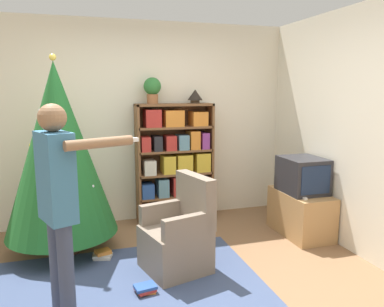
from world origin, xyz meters
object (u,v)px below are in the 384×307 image
standing_person (59,200)px  table_lamp (195,95)px  potted_plant (152,89)px  television (303,175)px  christmas_tree (58,150)px  armchair (179,237)px  bookshelf (176,165)px

standing_person → table_lamp: (1.63, 2.03, 0.68)m
standing_person → potted_plant: 2.42m
television → standing_person: 2.89m
television → christmas_tree: christmas_tree is taller
armchair → table_lamp: size_ratio=4.60×
potted_plant → table_lamp: 0.57m
bookshelf → television: (1.30, -0.94, -0.02)m
television → potted_plant: (-1.60, 0.95, 1.01)m
bookshelf → christmas_tree: size_ratio=0.74×
bookshelf → potted_plant: bearing=178.1°
christmas_tree → potted_plant: (1.12, 0.63, 0.63)m
bookshelf → table_lamp: 0.94m
table_lamp → armchair: bearing=-113.3°
television → potted_plant: potted_plant is taller
christmas_tree → standing_person: size_ratio=1.27×
standing_person → christmas_tree: bearing=160.3°
television → armchair: 1.74m
television → bookshelf: bearing=144.1°
christmas_tree → armchair: (1.09, -0.75, -0.79)m
bookshelf → television: size_ratio=2.94×
standing_person → television: bearing=90.0°
standing_person → table_lamp: size_ratio=8.23×
bookshelf → standing_person: size_ratio=0.94×
armchair → standing_person: 1.39m
christmas_tree → television: bearing=-6.7°
table_lamp → christmas_tree: bearing=-159.4°
christmas_tree → standing_person: christmas_tree is taller
bookshelf → potted_plant: potted_plant is taller
standing_person → bookshelf: bearing=123.9°
bookshelf → table_lamp: table_lamp is taller
christmas_tree → standing_person: 1.40m
standing_person → potted_plant: size_ratio=5.01×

